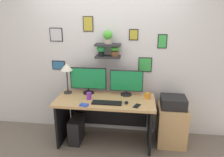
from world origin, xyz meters
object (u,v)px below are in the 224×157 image
at_px(scissors_tray, 84,105).
at_px(monitor_right, 126,82).
at_px(water_cup, 89,96).
at_px(monitor_left, 88,80).
at_px(coffee_mug, 147,96).
at_px(computer_mouse, 126,103).
at_px(computer_tower_left, 77,129).
at_px(keyboard, 107,103).
at_px(drawer_cabinet, 171,125).
at_px(printer, 173,102).
at_px(desk_lamp, 67,69).
at_px(cell_phone, 137,106).
at_px(desk, 106,110).

bearing_deg(scissors_tray, monitor_right, 40.88).
bearing_deg(water_cup, monitor_left, 104.31).
bearing_deg(water_cup, coffee_mug, 9.61).
bearing_deg(coffee_mug, computer_mouse, -142.08).
bearing_deg(monitor_right, computer_tower_left, -162.24).
bearing_deg(computer_tower_left, water_cup, -0.92).
distance_m(keyboard, scissors_tray, 0.34).
bearing_deg(computer_tower_left, computer_mouse, -6.54).
bearing_deg(coffee_mug, monitor_right, 162.80).
bearing_deg(computer_mouse, drawer_cabinet, 19.06).
relative_size(coffee_mug, printer, 0.24).
height_order(monitor_right, scissors_tray, monitor_right).
bearing_deg(scissors_tray, keyboard, 21.11).
height_order(monitor_left, desk_lamp, desk_lamp).
bearing_deg(cell_phone, drawer_cabinet, 51.04).
bearing_deg(monitor_left, coffee_mug, -6.20).
distance_m(water_cup, drawer_cabinet, 1.39).
bearing_deg(water_cup, desk_lamp, 151.85).
relative_size(monitor_right, computer_mouse, 5.82).
relative_size(desk, monitor_right, 2.91).
bearing_deg(water_cup, printer, 6.90).
relative_size(keyboard, coffee_mug, 4.89).
relative_size(monitor_left, keyboard, 1.34).
height_order(drawer_cabinet, printer, printer).
relative_size(computer_mouse, drawer_cabinet, 0.15).
relative_size(computer_mouse, cell_phone, 0.64).
height_order(monitor_right, coffee_mug, monitor_right).
bearing_deg(desk_lamp, monitor_right, 2.18).
relative_size(printer, computer_tower_left, 0.94).
bearing_deg(scissors_tray, computer_mouse, 14.40).
distance_m(desk_lamp, printer, 1.76).
relative_size(desk, drawer_cabinet, 2.46).
height_order(water_cup, computer_tower_left, water_cup).
distance_m(keyboard, computer_tower_left, 0.77).
xyz_separation_m(desk, printer, (1.05, 0.07, 0.17)).
height_order(desk, scissors_tray, scissors_tray).
distance_m(coffee_mug, computer_tower_left, 1.27).
relative_size(water_cup, printer, 0.29).
bearing_deg(cell_phone, desk, 173.90).
bearing_deg(water_cup, desk, 20.14).
height_order(monitor_right, computer_mouse, monitor_right).
relative_size(monitor_right, computer_tower_left, 1.30).
bearing_deg(monitor_left, cell_phone, -27.53).
height_order(computer_mouse, computer_tower_left, computer_mouse).
bearing_deg(desk, printer, 3.64).
xyz_separation_m(computer_mouse, cell_phone, (0.15, -0.07, -0.01)).
relative_size(monitor_left, computer_mouse, 6.57).
distance_m(keyboard, printer, 1.04).
bearing_deg(desk, monitor_right, 27.93).
bearing_deg(water_cup, monitor_right, 24.61).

